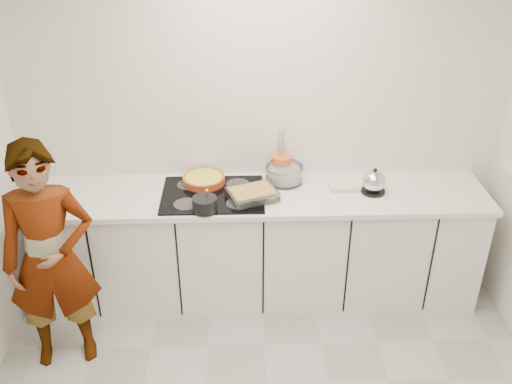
{
  "coord_description": "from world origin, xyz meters",
  "views": [
    {
      "loc": [
        -0.15,
        -2.26,
        2.92
      ],
      "look_at": [
        -0.05,
        1.05,
        1.05
      ],
      "focal_mm": 40.0,
      "sensor_mm": 36.0,
      "label": 1
    }
  ],
  "objects_px": {
    "saucepan": "(205,204)",
    "hob": "(213,194)",
    "tart_dish": "(204,179)",
    "mixing_bowl": "(284,174)",
    "utensil_crock": "(281,166)",
    "kettle": "(374,182)",
    "cook": "(51,260)",
    "baking_dish": "(252,194)"
  },
  "relations": [
    {
      "from": "utensil_crock",
      "to": "cook",
      "type": "height_order",
      "value": "cook"
    },
    {
      "from": "tart_dish",
      "to": "mixing_bowl",
      "type": "height_order",
      "value": "mixing_bowl"
    },
    {
      "from": "saucepan",
      "to": "kettle",
      "type": "height_order",
      "value": "kettle"
    },
    {
      "from": "saucepan",
      "to": "hob",
      "type": "bearing_deg",
      "value": 78.57
    },
    {
      "from": "baking_dish",
      "to": "mixing_bowl",
      "type": "bearing_deg",
      "value": 47.35
    },
    {
      "from": "cook",
      "to": "tart_dish",
      "type": "bearing_deg",
      "value": 27.45
    },
    {
      "from": "hob",
      "to": "kettle",
      "type": "xyz_separation_m",
      "value": [
        1.15,
        0.01,
        0.08
      ]
    },
    {
      "from": "tart_dish",
      "to": "kettle",
      "type": "xyz_separation_m",
      "value": [
        1.22,
        -0.16,
        0.04
      ]
    },
    {
      "from": "cook",
      "to": "hob",
      "type": "bearing_deg",
      "value": 18.76
    },
    {
      "from": "tart_dish",
      "to": "cook",
      "type": "height_order",
      "value": "cook"
    },
    {
      "from": "hob",
      "to": "cook",
      "type": "relative_size",
      "value": 0.45
    },
    {
      "from": "kettle",
      "to": "cook",
      "type": "relative_size",
      "value": 0.14
    },
    {
      "from": "saucepan",
      "to": "kettle",
      "type": "distance_m",
      "value": 1.21
    },
    {
      "from": "utensil_crock",
      "to": "saucepan",
      "type": "bearing_deg",
      "value": -138.06
    },
    {
      "from": "hob",
      "to": "kettle",
      "type": "relative_size",
      "value": 3.22
    },
    {
      "from": "kettle",
      "to": "baking_dish",
      "type": "bearing_deg",
      "value": -174.8
    },
    {
      "from": "cook",
      "to": "utensil_crock",
      "type": "bearing_deg",
      "value": 18.14
    },
    {
      "from": "hob",
      "to": "cook",
      "type": "height_order",
      "value": "cook"
    },
    {
      "from": "hob",
      "to": "saucepan",
      "type": "distance_m",
      "value": 0.23
    },
    {
      "from": "hob",
      "to": "utensil_crock",
      "type": "distance_m",
      "value": 0.58
    },
    {
      "from": "utensil_crock",
      "to": "kettle",
      "type": "bearing_deg",
      "value": -22.56
    },
    {
      "from": "saucepan",
      "to": "mixing_bowl",
      "type": "distance_m",
      "value": 0.7
    },
    {
      "from": "mixing_bowl",
      "to": "utensil_crock",
      "type": "height_order",
      "value": "utensil_crock"
    },
    {
      "from": "mixing_bowl",
      "to": "tart_dish",
      "type": "bearing_deg",
      "value": -177.54
    },
    {
      "from": "saucepan",
      "to": "cook",
      "type": "height_order",
      "value": "cook"
    },
    {
      "from": "kettle",
      "to": "utensil_crock",
      "type": "relative_size",
      "value": 1.33
    },
    {
      "from": "utensil_crock",
      "to": "tart_dish",
      "type": "bearing_deg",
      "value": -169.64
    },
    {
      "from": "utensil_crock",
      "to": "cook",
      "type": "relative_size",
      "value": 0.11
    },
    {
      "from": "hob",
      "to": "kettle",
      "type": "bearing_deg",
      "value": 0.36
    },
    {
      "from": "hob",
      "to": "utensil_crock",
      "type": "xyz_separation_m",
      "value": [
        0.51,
        0.27,
        0.08
      ]
    },
    {
      "from": "hob",
      "to": "baking_dish",
      "type": "height_order",
      "value": "baking_dish"
    },
    {
      "from": "hob",
      "to": "cook",
      "type": "distance_m",
      "value": 1.16
    },
    {
      "from": "tart_dish",
      "to": "cook",
      "type": "distance_m",
      "value": 1.2
    },
    {
      "from": "saucepan",
      "to": "kettle",
      "type": "bearing_deg",
      "value": 10.9
    },
    {
      "from": "tart_dish",
      "to": "cook",
      "type": "xyz_separation_m",
      "value": [
        -0.93,
        -0.75,
        -0.16
      ]
    },
    {
      "from": "mixing_bowl",
      "to": "utensil_crock",
      "type": "xyz_separation_m",
      "value": [
        -0.02,
        0.08,
        0.03
      ]
    },
    {
      "from": "mixing_bowl",
      "to": "kettle",
      "type": "height_order",
      "value": "kettle"
    },
    {
      "from": "tart_dish",
      "to": "baking_dish",
      "type": "height_order",
      "value": "baking_dish"
    },
    {
      "from": "hob",
      "to": "tart_dish",
      "type": "xyz_separation_m",
      "value": [
        -0.07,
        0.17,
        0.04
      ]
    },
    {
      "from": "hob",
      "to": "mixing_bowl",
      "type": "relative_size",
      "value": 2.39
    },
    {
      "from": "hob",
      "to": "mixing_bowl",
      "type": "xyz_separation_m",
      "value": [
        0.52,
        0.19,
        0.05
      ]
    },
    {
      "from": "kettle",
      "to": "tart_dish",
      "type": "bearing_deg",
      "value": 172.5
    }
  ]
}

